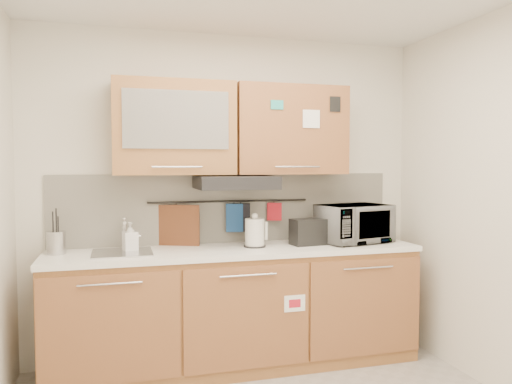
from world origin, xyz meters
TOP-DOWN VIEW (x-y plane):
  - wall_back at (0.00, 1.50)m, footprint 3.20×0.00m
  - base_cabinet at (0.00, 1.19)m, footprint 2.80×0.64m
  - countertop at (0.00, 1.19)m, footprint 2.82×0.62m
  - backsplash at (0.00, 1.49)m, footprint 2.80×0.02m
  - upper_cabinets at (-0.00, 1.32)m, footprint 1.82×0.37m
  - range_hood at (0.00, 1.25)m, footprint 0.60×0.46m
  - sink at (-0.85, 1.21)m, footprint 0.42×0.40m
  - utensil_rail at (0.00, 1.45)m, footprint 1.30×0.02m
  - utensil_crock at (-1.30, 1.29)m, footprint 0.16×0.16m
  - kettle at (0.14, 1.21)m, footprint 0.19×0.18m
  - toaster at (0.58, 1.19)m, footprint 0.29×0.20m
  - microwave at (0.98, 1.20)m, footprint 0.63×0.50m
  - soap_bottle at (-0.79, 1.26)m, footprint 0.12×0.12m
  - cutting_board at (-0.43, 1.44)m, footprint 0.35×0.17m
  - oven_mitt at (0.03, 1.44)m, footprint 0.14×0.06m
  - dark_pouch at (0.09, 1.44)m, footprint 0.15×0.08m
  - pot_holder at (0.37, 1.44)m, footprint 0.12×0.06m

SIDE VIEW (x-z plane):
  - base_cabinet at x=0.00m, z-range -0.03..0.85m
  - countertop at x=0.00m, z-range 0.88..0.92m
  - sink at x=-0.85m, z-range 0.79..1.05m
  - utensil_crock at x=-1.30m, z-range 0.84..1.17m
  - cutting_board at x=-0.43m, z-range 0.79..1.24m
  - kettle at x=0.14m, z-range 0.89..1.16m
  - toaster at x=0.58m, z-range 0.92..1.13m
  - soap_bottle at x=-0.79m, z-range 0.92..1.14m
  - microwave at x=0.98m, z-range 0.92..1.23m
  - dark_pouch at x=0.09m, z-range 1.01..1.24m
  - oven_mitt at x=0.03m, z-range 1.01..1.24m
  - pot_holder at x=0.37m, z-range 1.09..1.24m
  - backsplash at x=0.00m, z-range 0.92..1.48m
  - utensil_rail at x=0.00m, z-range 1.25..1.27m
  - wall_back at x=0.00m, z-range -0.30..2.90m
  - range_hood at x=0.00m, z-range 1.37..1.47m
  - upper_cabinets at x=0.00m, z-range 1.48..2.18m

